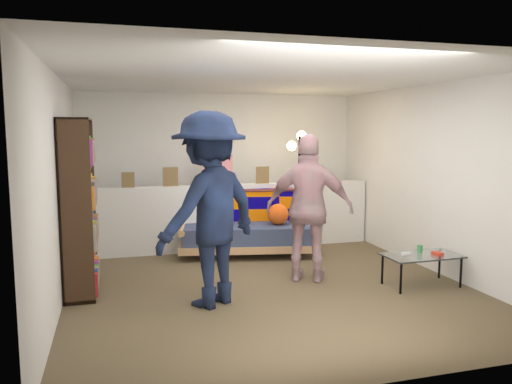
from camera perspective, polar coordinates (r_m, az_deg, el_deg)
ground at (r=6.03m, az=1.06°, el=-10.40°), size 5.00×5.00×0.00m
room_shell at (r=6.21m, az=-0.18°, el=5.77°), size 4.60×5.05×2.45m
half_wall_ledge at (r=7.61m, az=-2.91°, el=-2.87°), size 4.45×0.15×1.00m
ledge_decor at (r=7.46m, az=-4.60°, el=2.16°), size 2.97×0.02×0.45m
futon_sofa at (r=7.37m, az=-0.98°, el=-4.09°), size 2.07×1.26×0.83m
bookshelf at (r=5.89m, az=-19.60°, el=-2.19°), size 0.32×0.97×1.94m
coffee_table at (r=6.17m, az=18.45°, el=-7.03°), size 0.89×0.50×0.46m
floor_lamp at (r=7.51m, az=5.07°, el=2.96°), size 0.35×0.34×1.80m
person_left at (r=5.15m, az=-5.34°, el=-2.00°), size 1.49×1.34×2.00m
person_right at (r=5.99m, az=6.12°, el=-1.87°), size 1.12×0.87×1.77m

